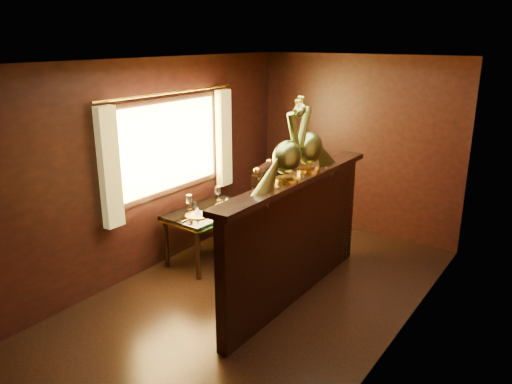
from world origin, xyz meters
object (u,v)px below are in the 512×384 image
peacock_right (310,134)px  peacock_left (287,143)px  dining_table (210,215)px  chair_right (278,221)px  chair_left (256,219)px

peacock_right → peacock_left: bearing=-90.0°
dining_table → chair_right: size_ratio=0.99×
dining_table → peacock_left: 1.86m
chair_right → peacock_left: peacock_left is taller
peacock_left → peacock_right: peacock_right is taller
chair_left → chair_right: size_ratio=1.18×
peacock_left → dining_table: bearing=161.8°
chair_left → chair_right: (0.10, 0.32, -0.11)m
chair_right → peacock_right: 1.29m
chair_left → peacock_right: 1.22m
dining_table → chair_left: (0.75, -0.07, 0.13)m
dining_table → chair_left: size_ratio=0.84×
dining_table → chair_right: 0.88m
dining_table → chair_left: chair_left is taller
chair_right → dining_table: bearing=175.0°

